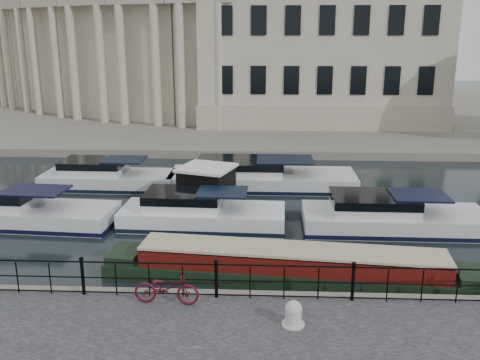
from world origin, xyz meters
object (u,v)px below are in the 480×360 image
at_px(mooring_bollard, 293,314).
at_px(harbour_hut, 207,190).
at_px(bicycle, 166,288).
at_px(narrowboat, 291,271).

distance_m(mooring_bollard, harbour_hut, 11.76).
xyz_separation_m(bicycle, mooring_bollard, (3.60, -1.02, -0.17)).
bearing_deg(bicycle, harbour_hut, 2.55).
bearing_deg(bicycle, narrowboat, -50.47).
xyz_separation_m(narrowboat, harbour_hut, (-3.65, 7.44, 0.59)).
bearing_deg(bicycle, mooring_bollard, -102.81).
bearing_deg(mooring_bollard, narrowboat, 88.24).
distance_m(narrowboat, harbour_hut, 8.31).
distance_m(bicycle, mooring_bollard, 3.75).
bearing_deg(mooring_bollard, harbour_hut, 107.48).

